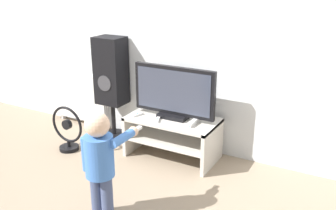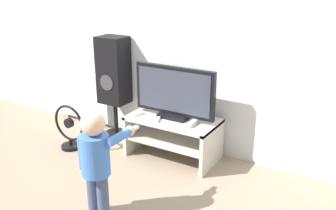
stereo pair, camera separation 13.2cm
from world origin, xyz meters
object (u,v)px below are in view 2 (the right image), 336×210
object	(u,v)px
television	(174,93)
child	(96,155)
radiator	(83,95)
game_console	(193,123)
remote_primary	(138,114)
remote_secondary	(157,120)
speaker_tower	(114,73)
floor_fan	(69,129)

from	to	relation	value
television	child	bearing A→B (deg)	-90.31
television	radiator	size ratio (longest dim) A/B	1.03
game_console	remote_primary	xyz separation A→B (m)	(-0.61, -0.06, -0.01)
remote_primary	game_console	bearing A→B (deg)	5.45
game_console	radiator	size ratio (longest dim) A/B	0.23
child	radiator	xyz separation A→B (m)	(-1.49, 1.43, -0.16)
game_console	remote_secondary	xyz separation A→B (m)	(-0.36, -0.09, -0.01)
remote_primary	speaker_tower	world-z (taller)	speaker_tower
speaker_tower	floor_fan	xyz separation A→B (m)	(-0.20, -0.56, -0.54)
game_console	child	world-z (taller)	child
game_console	radiator	xyz separation A→B (m)	(-1.76, 0.32, -0.10)
television	remote_primary	distance (m)	0.46
floor_fan	radiator	world-z (taller)	radiator
game_console	remote_secondary	world-z (taller)	game_console
speaker_tower	television	bearing A→B (deg)	-8.32
remote_secondary	child	distance (m)	1.03
remote_primary	remote_secondary	xyz separation A→B (m)	(0.26, -0.03, 0.00)
remote_secondary	game_console	bearing A→B (deg)	13.47
remote_secondary	floor_fan	bearing A→B (deg)	-164.68
television	child	size ratio (longest dim) A/B	1.00
game_console	child	bearing A→B (deg)	-103.43
child	radiator	distance (m)	2.07
remote_primary	speaker_tower	bearing A→B (deg)	152.86
television	remote_secondary	bearing A→B (deg)	-120.67
floor_fan	radiator	distance (m)	0.81
remote_primary	speaker_tower	xyz separation A→B (m)	(-0.52, 0.27, 0.32)
remote_primary	floor_fan	size ratio (longest dim) A/B	0.27
game_console	remote_primary	distance (m)	0.62
remote_primary	remote_secondary	size ratio (longest dim) A/B	1.00
game_console	floor_fan	distance (m)	1.40
remote_primary	child	xyz separation A→B (m)	(0.35, -1.05, 0.08)
remote_secondary	radiator	xyz separation A→B (m)	(-1.40, 0.41, -0.09)
floor_fan	game_console	bearing A→B (deg)	14.83
game_console	floor_fan	xyz separation A→B (m)	(-1.33, -0.35, -0.23)
game_console	remote_secondary	size ratio (longest dim) A/B	1.51
child	radiator	bearing A→B (deg)	136.28
remote_secondary	radiator	bearing A→B (deg)	163.84
radiator	television	bearing A→B (deg)	-9.07
child	floor_fan	world-z (taller)	child
child	floor_fan	xyz separation A→B (m)	(-1.07, 0.75, -0.29)
television	remote_primary	size ratio (longest dim) A/B	6.60
television	game_console	size ratio (longest dim) A/B	4.40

